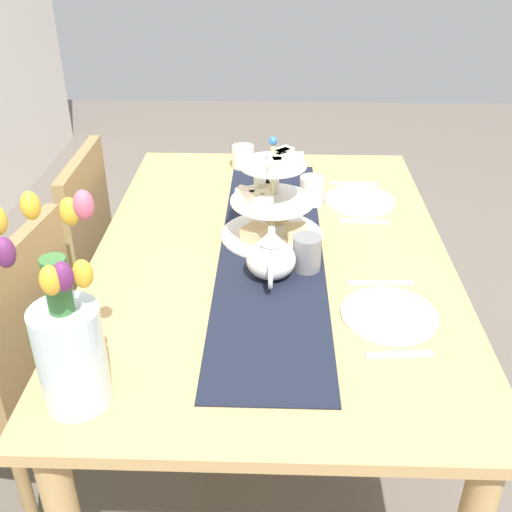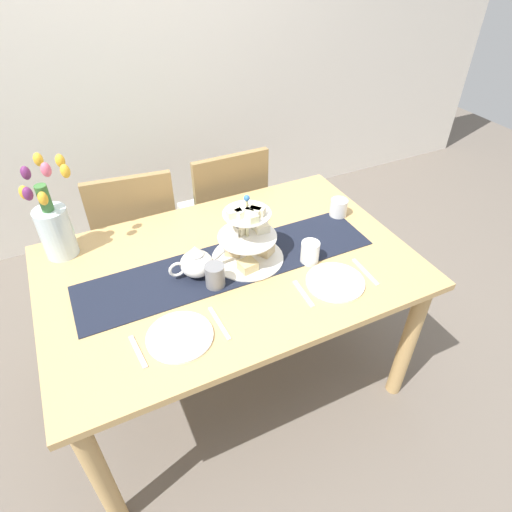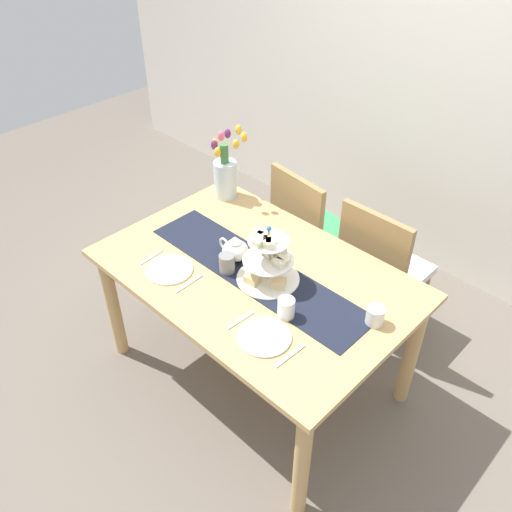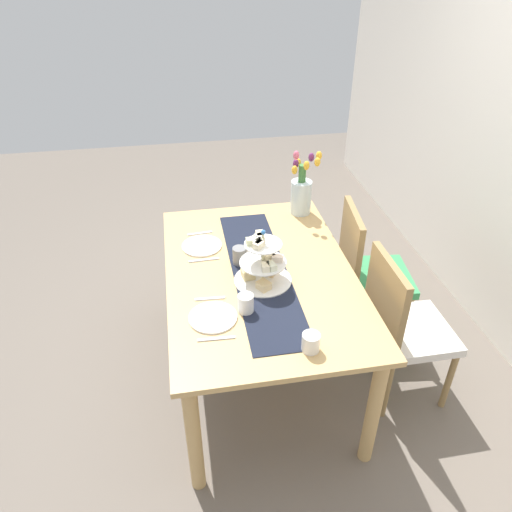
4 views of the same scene
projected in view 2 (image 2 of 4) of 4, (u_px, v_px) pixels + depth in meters
ground_plane at (235, 374)px, 2.25m from camera, size 8.00×8.00×0.00m
room_wall_rear at (120, 36)px, 2.55m from camera, size 6.00×0.08×2.60m
dining_table at (230, 283)px, 1.85m from camera, size 1.51×0.99×0.74m
chair_left at (137, 234)px, 2.36m from camera, size 0.47×0.47×0.91m
chair_right at (225, 212)px, 2.53m from camera, size 0.42×0.42×0.91m
table_runner at (230, 265)px, 1.78m from camera, size 1.24×0.29×0.00m
tiered_cake_stand at (247, 239)px, 1.74m from camera, size 0.30×0.30×0.30m
teapot at (196, 263)px, 1.70m from camera, size 0.24×0.13×0.14m
tulip_vase at (54, 224)px, 1.75m from camera, size 0.20×0.18×0.44m
cream_jug at (339, 208)px, 2.04m from camera, size 0.08×0.08×0.08m
dinner_plate_left at (180, 336)px, 1.48m from camera, size 0.23×0.23×0.01m
fork_left at (138, 352)px, 1.43m from camera, size 0.03×0.15×0.01m
knife_left at (219, 323)px, 1.53m from camera, size 0.02×0.17×0.01m
dinner_plate_right at (335, 282)px, 1.69m from camera, size 0.23×0.23×0.01m
fork_right at (303, 294)px, 1.64m from camera, size 0.02×0.15×0.01m
knife_right at (365, 272)px, 1.74m from camera, size 0.02×0.17×0.01m
mug_grey at (215, 276)px, 1.65m from camera, size 0.08×0.08×0.09m
mug_white_text at (310, 252)px, 1.77m from camera, size 0.08×0.08×0.09m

